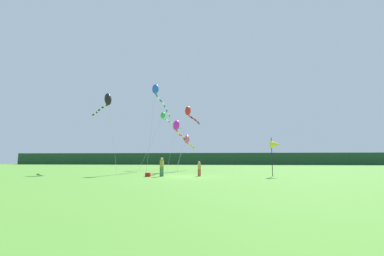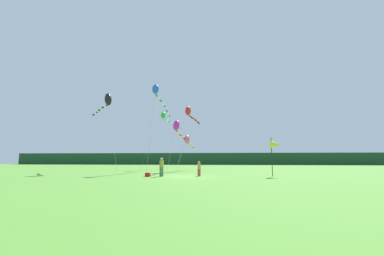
% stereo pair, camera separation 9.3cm
% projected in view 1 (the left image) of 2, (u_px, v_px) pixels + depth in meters
% --- Properties ---
extents(ground_plane, '(120.00, 120.00, 0.00)m').
position_uv_depth(ground_plane, '(186.00, 177.00, 21.73)').
color(ground_plane, '#4C842D').
extents(distant_treeline, '(108.00, 3.07, 3.13)m').
position_uv_depth(distant_treeline, '(206.00, 159.00, 66.36)').
color(distant_treeline, '#1E4228').
rests_on(distant_treeline, ground).
extents(person_adult, '(0.37, 0.37, 1.68)m').
position_uv_depth(person_adult, '(162.00, 166.00, 21.89)').
color(person_adult, '#3F724C').
rests_on(person_adult, ground).
extents(person_child, '(0.29, 0.29, 1.33)m').
position_uv_depth(person_child, '(199.00, 168.00, 22.15)').
color(person_child, '#B23338').
rests_on(person_child, ground).
extents(cooler_box, '(0.43, 0.37, 0.34)m').
position_uv_depth(cooler_box, '(148.00, 175.00, 21.61)').
color(cooler_box, red).
rests_on(cooler_box, ground).
extents(banner_flag_pole, '(0.90, 0.70, 3.52)m').
position_uv_depth(banner_flag_pole, '(275.00, 145.00, 22.42)').
color(banner_flag_pole, black).
rests_on(banner_flag_pole, ground).
extents(kite_blue, '(1.09, 10.04, 10.99)m').
position_uv_depth(kite_blue, '(158.00, 94.00, 31.46)').
color(kite_blue, '#B2B2B2').
rests_on(kite_blue, ground).
extents(kite_magenta, '(0.99, 8.18, 6.26)m').
position_uv_depth(kite_magenta, '(177.00, 127.00, 29.18)').
color(kite_magenta, '#B2B2B2').
rests_on(kite_magenta, ground).
extents(kite_black, '(5.39, 3.94, 9.94)m').
position_uv_depth(kite_black, '(107.00, 101.00, 30.98)').
color(kite_black, '#B2B2B2').
rests_on(kite_black, ground).
extents(kite_green, '(4.61, 9.07, 9.07)m').
position_uv_depth(kite_green, '(165.00, 117.00, 38.90)').
color(kite_green, '#B2B2B2').
rests_on(kite_green, ground).
extents(kite_rainbow, '(1.76, 7.79, 4.93)m').
position_uv_depth(kite_rainbow, '(188.00, 140.00, 32.95)').
color(kite_rainbow, '#B2B2B2').
rests_on(kite_rainbow, ground).
extents(kite_red, '(2.45, 6.74, 8.97)m').
position_uv_depth(kite_red, '(189.00, 112.00, 34.19)').
color(kite_red, '#B2B2B2').
rests_on(kite_red, ground).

